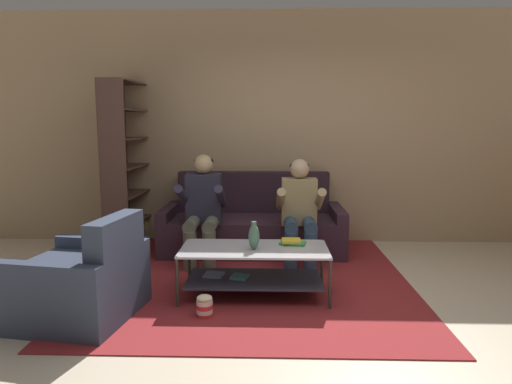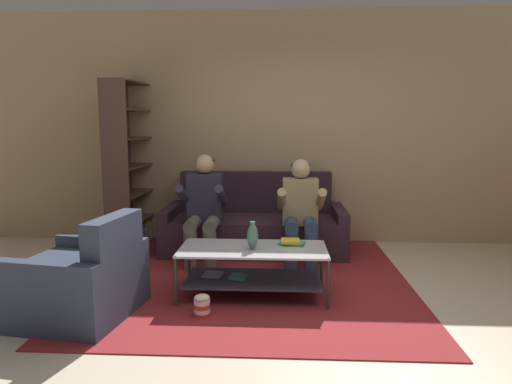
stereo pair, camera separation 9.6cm
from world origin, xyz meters
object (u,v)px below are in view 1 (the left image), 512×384
at_px(bookshelf, 126,182).
at_px(coffee_table, 253,264).
at_px(couch, 253,226).
at_px(book_stack, 292,242).
at_px(armchair, 82,283).
at_px(vase, 254,236).
at_px(person_seated_right, 300,208).
at_px(person_seated_left, 203,205).
at_px(popcorn_tub, 205,306).

bearing_deg(bookshelf, coffee_table, -44.72).
height_order(couch, book_stack, couch).
distance_m(book_stack, bookshelf, 2.47).
xyz_separation_m(couch, armchair, (-1.27, -1.97, -0.02)).
height_order(coffee_table, bookshelf, bookshelf).
bearing_deg(book_stack, couch, 106.64).
bearing_deg(vase, book_stack, 27.29).
relative_size(person_seated_right, vase, 4.63).
bearing_deg(armchair, person_seated_right, 38.86).
relative_size(person_seated_left, book_stack, 4.68).
relative_size(person_seated_left, bookshelf, 0.59).
relative_size(vase, book_stack, 0.97).
distance_m(coffee_table, vase, 0.26).
height_order(coffee_table, armchair, armchair).
relative_size(coffee_table, armchair, 1.29).
bearing_deg(vase, coffee_table, 98.08).
relative_size(armchair, popcorn_tub, 5.51).
bearing_deg(vase, armchair, -161.19).
xyz_separation_m(couch, book_stack, (0.40, -1.35, 0.16)).
xyz_separation_m(couch, bookshelf, (-1.55, 0.12, 0.52)).
xyz_separation_m(person_seated_left, book_stack, (0.92, -0.82, -0.18)).
distance_m(book_stack, armchair, 1.79).
xyz_separation_m(coffee_table, popcorn_tub, (-0.37, -0.47, -0.20)).
height_order(person_seated_left, book_stack, person_seated_left).
xyz_separation_m(person_seated_right, book_stack, (-0.12, -0.81, -0.16)).
distance_m(person_seated_left, book_stack, 1.25).
height_order(couch, person_seated_right, person_seated_right).
xyz_separation_m(vase, bookshelf, (-1.62, 1.64, 0.26)).
distance_m(person_seated_left, popcorn_tub, 1.53).
xyz_separation_m(couch, vase, (0.06, -1.52, 0.26)).
distance_m(vase, book_stack, 0.39).
height_order(person_seated_right, popcorn_tub, person_seated_right).
bearing_deg(vase, person_seated_left, 120.61).
height_order(vase, armchair, armchair).
bearing_deg(coffee_table, person_seated_left, 121.54).
height_order(coffee_table, vase, vase).
bearing_deg(book_stack, person_seated_right, 81.66).
relative_size(book_stack, bookshelf, 0.13).
distance_m(coffee_table, bookshelf, 2.33).
distance_m(couch, armchair, 2.35).
bearing_deg(armchair, popcorn_tub, 1.89).
distance_m(person_seated_right, popcorn_tub, 1.72).
bearing_deg(coffee_table, couch, 92.26).
height_order(book_stack, armchair, armchair).
bearing_deg(armchair, couch, 57.33).
bearing_deg(popcorn_tub, vase, 48.23).
height_order(book_stack, bookshelf, bookshelf).
distance_m(person_seated_right, bookshelf, 2.19).
relative_size(person_seated_right, coffee_table, 0.88).
relative_size(book_stack, popcorn_tub, 1.40).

